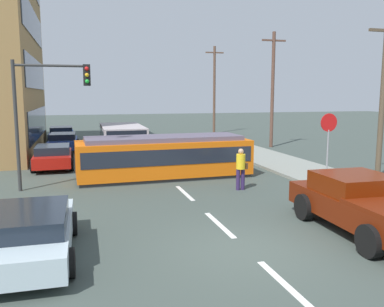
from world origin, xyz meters
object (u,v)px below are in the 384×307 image
object	(u,v)px
parked_sedan_furthest	(62,134)
utility_pole_near	(383,96)
pedestrian_crossing	(241,167)
parked_sedan_mid	(53,156)
streetcar_tram	(164,156)
utility_pole_far	(214,89)
pickup_truck_parked	(365,205)
parked_sedan_near	(29,232)
city_bus	(122,138)
stop_sign	(328,133)
traffic_light_mast	(46,100)
utility_pole_mid	(273,88)
parked_sedan_far	(63,141)

from	to	relation	value
parked_sedan_furthest	utility_pole_near	distance (m)	24.44
pedestrian_crossing	parked_sedan_mid	size ratio (longest dim) A/B	0.41
streetcar_tram	utility_pole_near	xyz separation A→B (m)	(9.21, -3.00, 2.75)
utility_pole_far	pickup_truck_parked	bearing A→B (deg)	-100.60
parked_sedan_near	city_bus	bearing A→B (deg)	76.36
parked_sedan_near	parked_sedan_furthest	bearing A→B (deg)	90.24
stop_sign	traffic_light_mast	size ratio (longest dim) A/B	0.56
city_bus	pedestrian_crossing	size ratio (longest dim) A/B	3.49
utility_pole_near	utility_pole_far	size ratio (longest dim) A/B	0.85
pedestrian_crossing	traffic_light_mast	size ratio (longest dim) A/B	0.33
pickup_truck_parked	utility_pole_mid	xyz separation A→B (m)	(5.97, 17.52, 3.46)
traffic_light_mast	utility_pole_near	distance (m)	14.27
pickup_truck_parked	stop_sign	bearing A→B (deg)	65.46
city_bus	pickup_truck_parked	distance (m)	17.25
utility_pole_near	utility_pole_far	xyz separation A→B (m)	(-0.12, 22.57, 0.62)
streetcar_tram	traffic_light_mast	world-z (taller)	traffic_light_mast
stop_sign	utility_pole_near	bearing A→B (deg)	7.58
utility_pole_mid	city_bus	bearing A→B (deg)	-174.91
parked_sedan_mid	stop_sign	xyz separation A→B (m)	(11.35, -7.35, 1.57)
parked_sedan_far	utility_pole_near	world-z (taller)	utility_pole_near
parked_sedan_far	pedestrian_crossing	bearing A→B (deg)	-62.81
utility_pole_far	pedestrian_crossing	bearing A→B (deg)	-106.25
parked_sedan_near	streetcar_tram	bearing A→B (deg)	59.17
pickup_truck_parked	stop_sign	distance (m)	6.25
pickup_truck_parked	traffic_light_mast	xyz separation A→B (m)	(-8.68, 7.87, 2.79)
parked_sedan_furthest	utility_pole_near	xyz separation A→B (m)	(14.29, -19.59, 3.11)
streetcar_tram	utility_pole_far	bearing A→B (deg)	65.08
parked_sedan_mid	parked_sedan_far	xyz separation A→B (m)	(0.29, 6.81, 0.00)
parked_sedan_far	streetcar_tram	bearing A→B (deg)	-66.11
parked_sedan_near	parked_sedan_mid	distance (m)	12.28
stop_sign	utility_pole_near	xyz separation A→B (m)	(2.92, 0.39, 1.54)
streetcar_tram	parked_sedan_mid	distance (m)	6.44
streetcar_tram	parked_sedan_mid	xyz separation A→B (m)	(-5.06, 3.96, -0.37)
pedestrian_crossing	parked_sedan_near	xyz separation A→B (m)	(-7.40, -5.06, -0.32)
parked_sedan_far	utility_pole_mid	distance (m)	15.11
utility_pole_near	pedestrian_crossing	bearing A→B (deg)	-177.79
streetcar_tram	pedestrian_crossing	bearing A→B (deg)	-53.24
pedestrian_crossing	stop_sign	size ratio (longest dim) A/B	0.58
city_bus	utility_pole_far	xyz separation A→B (m)	(10.19, 11.95, 3.28)
parked_sedan_furthest	parked_sedan_mid	bearing A→B (deg)	-89.95
city_bus	utility_pole_near	xyz separation A→B (m)	(10.31, -10.62, 2.66)
stop_sign	traffic_light_mast	bearing A→B (deg)	168.31
utility_pole_near	pickup_truck_parked	bearing A→B (deg)	-132.60
city_bus	parked_sedan_near	bearing A→B (deg)	-103.64
parked_sedan_near	utility_pole_near	bearing A→B (deg)	20.56
streetcar_tram	pedestrian_crossing	world-z (taller)	streetcar_tram
utility_pole_near	parked_sedan_furthest	bearing A→B (deg)	126.11
pickup_truck_parked	stop_sign	world-z (taller)	stop_sign
city_bus	parked_sedan_furthest	distance (m)	9.82
pedestrian_crossing	parked_sedan_near	distance (m)	8.97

